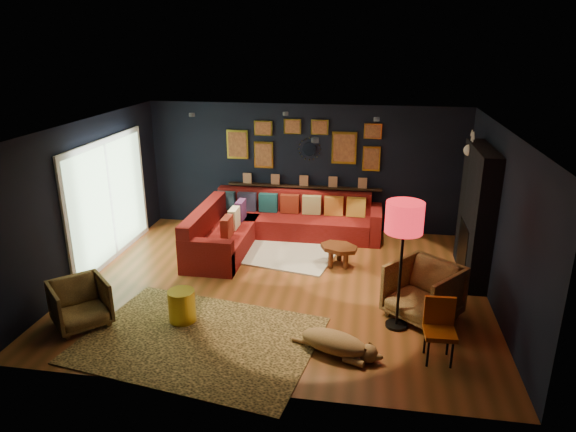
% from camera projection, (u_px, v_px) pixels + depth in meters
% --- Properties ---
extents(floor, '(6.50, 6.50, 0.00)m').
position_uv_depth(floor, '(282.00, 284.00, 8.43)').
color(floor, brown).
rests_on(floor, ground).
extents(room_walls, '(6.50, 6.50, 6.50)m').
position_uv_depth(room_walls, '(281.00, 191.00, 7.91)').
color(room_walls, black).
rests_on(room_walls, ground).
extents(sectional, '(3.41, 2.69, 0.86)m').
position_uv_depth(sectional, '(267.00, 226.00, 10.11)').
color(sectional, maroon).
rests_on(sectional, ground).
extents(ledge, '(3.20, 0.12, 0.04)m').
position_uv_depth(ledge, '(304.00, 187.00, 10.63)').
color(ledge, black).
rests_on(ledge, room_walls).
extents(gallery_wall, '(3.15, 0.04, 1.02)m').
position_uv_depth(gallery_wall, '(304.00, 144.00, 10.37)').
color(gallery_wall, gold).
rests_on(gallery_wall, room_walls).
extents(sunburst_mirror, '(0.47, 0.16, 0.47)m').
position_uv_depth(sunburst_mirror, '(309.00, 149.00, 10.39)').
color(sunburst_mirror, silver).
rests_on(sunburst_mirror, room_walls).
extents(fireplace, '(0.31, 1.60, 2.20)m').
position_uv_depth(fireplace, '(475.00, 218.00, 8.46)').
color(fireplace, black).
rests_on(fireplace, ground).
extents(deer_head, '(0.50, 0.28, 0.45)m').
position_uv_depth(deer_head, '(480.00, 150.00, 8.58)').
color(deer_head, white).
rests_on(deer_head, fireplace).
extents(sliding_door, '(0.06, 2.80, 2.20)m').
position_uv_depth(sliding_door, '(109.00, 200.00, 9.12)').
color(sliding_door, white).
rests_on(sliding_door, ground).
extents(ceiling_spots, '(3.30, 2.50, 0.06)m').
position_uv_depth(ceiling_spots, '(289.00, 121.00, 8.34)').
color(ceiling_spots, black).
rests_on(ceiling_spots, room_walls).
extents(shag_rug, '(2.35, 1.90, 0.03)m').
position_uv_depth(shag_rug, '(279.00, 252.00, 9.68)').
color(shag_rug, silver).
rests_on(shag_rug, ground).
extents(leopard_rug, '(3.37, 2.65, 0.02)m').
position_uv_depth(leopard_rug, '(200.00, 339.00, 6.87)').
color(leopard_rug, tan).
rests_on(leopard_rug, ground).
extents(coffee_table, '(0.86, 0.77, 0.35)m').
position_uv_depth(coffee_table, '(339.00, 250.00, 9.02)').
color(coffee_table, '#5C2913').
rests_on(coffee_table, shag_rug).
extents(pouf, '(0.49, 0.49, 0.32)m').
position_uv_depth(pouf, '(219.00, 250.00, 9.33)').
color(pouf, '#A1281A').
rests_on(pouf, shag_rug).
extents(armchair_left, '(0.97, 0.98, 0.73)m').
position_uv_depth(armchair_left, '(80.00, 302.00, 7.13)').
color(armchair_left, tan).
rests_on(armchair_left, ground).
extents(armchair_right, '(1.20, 1.19, 0.90)m').
position_uv_depth(armchair_right, '(424.00, 289.00, 7.30)').
color(armchair_right, tan).
rests_on(armchair_right, ground).
extents(gold_stool, '(0.38, 0.38, 0.48)m').
position_uv_depth(gold_stool, '(182.00, 306.00, 7.26)').
color(gold_stool, gold).
rests_on(gold_stool, ground).
extents(orange_chair, '(0.39, 0.39, 0.81)m').
position_uv_depth(orange_chair, '(439.00, 324.00, 6.36)').
color(orange_chair, black).
rests_on(orange_chair, ground).
extents(floor_lamp, '(0.50, 0.50, 1.83)m').
position_uv_depth(floor_lamp, '(404.00, 223.00, 6.70)').
color(floor_lamp, black).
rests_on(floor_lamp, ground).
extents(dog, '(1.35, 0.98, 0.39)m').
position_uv_depth(dog, '(334.00, 339.00, 6.53)').
color(dog, tan).
rests_on(dog, leopard_rug).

